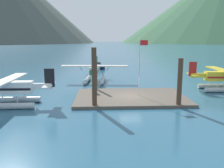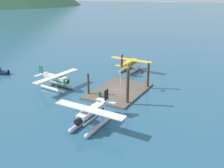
% 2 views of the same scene
% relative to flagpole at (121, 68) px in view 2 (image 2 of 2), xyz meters
% --- Properties ---
extents(ground_plane, '(1200.00, 1200.00, 0.00)m').
position_rel_flagpole_xyz_m(ground_plane, '(-1.12, -0.21, -4.32)').
color(ground_plane, '#285670').
extents(dock_platform, '(12.58, 8.60, 0.30)m').
position_rel_flagpole_xyz_m(dock_platform, '(-1.12, -0.21, -4.17)').
color(dock_platform, brown).
rests_on(dock_platform, ground).
extents(piling_near_left, '(0.48, 0.48, 5.98)m').
position_rel_flagpole_xyz_m(piling_near_left, '(-5.17, -3.94, -1.33)').
color(piling_near_left, '#4C3323').
rests_on(piling_near_left, ground).
extents(piling_near_right, '(0.49, 0.49, 4.94)m').
position_rel_flagpole_xyz_m(piling_near_right, '(3.25, -4.10, -1.85)').
color(piling_near_right, '#4C3323').
rests_on(piling_near_right, ground).
extents(piling_far_left, '(0.37, 0.37, 4.02)m').
position_rel_flagpole_xyz_m(piling_far_left, '(-5.17, 3.71, -2.31)').
color(piling_far_left, '#4C3323').
rests_on(piling_far_left, ground).
extents(flagpole, '(0.95, 0.10, 6.51)m').
position_rel_flagpole_xyz_m(flagpole, '(0.00, 0.00, 0.00)').
color(flagpole, silver).
rests_on(flagpole, dock_platform).
extents(fuel_drum, '(0.62, 0.62, 0.88)m').
position_rel_flagpole_xyz_m(fuel_drum, '(-5.28, 1.34, -3.58)').
color(fuel_drum, '#33663D').
rests_on(fuel_drum, dock_platform).
extents(mooring_buoy, '(0.72, 0.72, 0.72)m').
position_rel_flagpole_xyz_m(mooring_buoy, '(12.68, 0.90, -3.96)').
color(mooring_buoy, orange).
rests_on(mooring_buoy, ground).
extents(seaplane_yellow_stbd_fwd, '(7.98, 10.45, 3.84)m').
position_rel_flagpole_xyz_m(seaplane_yellow_stbd_fwd, '(11.75, 3.58, -2.74)').
color(seaplane_yellow_stbd_fwd, '#B7BABF').
rests_on(seaplane_yellow_stbd_fwd, ground).
extents(seaplane_cream_bow_left, '(10.47, 7.97, 3.84)m').
position_rel_flagpole_xyz_m(seaplane_cream_bow_left, '(-5.50, 10.79, -2.74)').
color(seaplane_cream_bow_left, '#B7BABF').
rests_on(seaplane_cream_bow_left, ground).
extents(seaplane_white_port_aft, '(7.98, 10.40, 3.84)m').
position_rel_flagpole_xyz_m(seaplane_white_port_aft, '(-13.94, -2.72, -2.74)').
color(seaplane_white_port_aft, '#B7BABF').
rests_on(seaplane_white_port_aft, ground).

